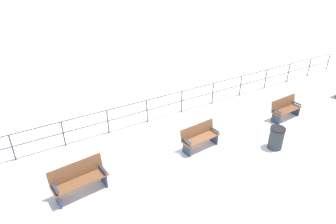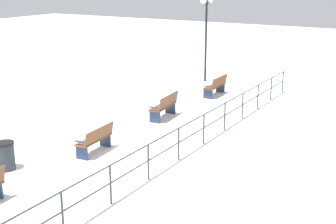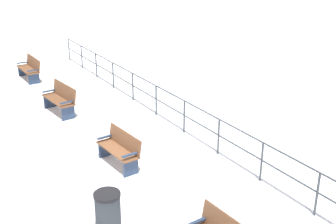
% 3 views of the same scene
% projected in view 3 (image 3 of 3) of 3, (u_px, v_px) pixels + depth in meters
% --- Properties ---
extents(ground_plane, '(80.00, 80.00, 0.00)m').
position_uv_depth(ground_plane, '(115.00, 166.00, 11.12)').
color(ground_plane, white).
rests_on(ground_plane, ground).
extents(bench_nearest, '(0.60, 1.61, 0.91)m').
position_uv_depth(bench_nearest, '(30.00, 68.00, 17.80)').
color(bench_nearest, brown).
rests_on(bench_nearest, ground).
extents(bench_second, '(0.71, 1.63, 0.96)m').
position_uv_depth(bench_second, '(60.00, 99.00, 14.35)').
color(bench_second, brown).
rests_on(bench_second, ground).
extents(bench_third, '(0.63, 1.49, 0.87)m').
position_uv_depth(bench_third, '(120.00, 148.00, 11.04)').
color(bench_third, brown).
rests_on(bench_third, ground).
extents(waterfront_railing, '(0.05, 21.37, 1.02)m').
position_uv_depth(waterfront_railing, '(201.00, 120.00, 12.15)').
color(waterfront_railing, '#383D42').
rests_on(waterfront_railing, ground).
extents(trash_bin, '(0.53, 0.53, 0.82)m').
position_uv_depth(trash_bin, '(108.00, 211.00, 8.56)').
color(trash_bin, '#2D3338').
rests_on(trash_bin, ground).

